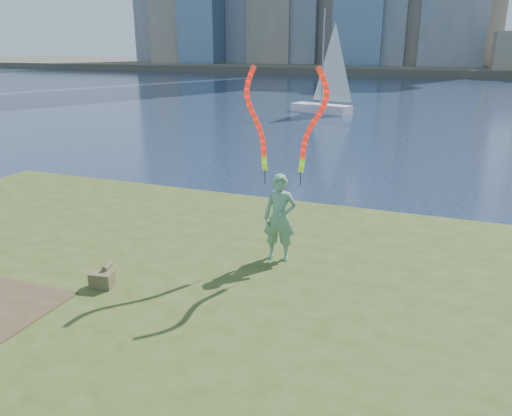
% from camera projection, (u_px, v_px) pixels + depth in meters
% --- Properties ---
extents(ground, '(320.00, 320.00, 0.00)m').
position_uv_depth(ground, '(161.00, 297.00, 10.35)').
color(ground, '#18243C').
rests_on(ground, ground).
extents(grassy_knoll, '(20.00, 18.00, 0.80)m').
position_uv_depth(grassy_knoll, '(86.00, 341.00, 8.22)').
color(grassy_knoll, '#384719').
rests_on(grassy_knoll, ground).
extents(far_shore, '(320.00, 40.00, 1.20)m').
position_uv_depth(far_shore, '(427.00, 68.00, 94.28)').
color(far_shore, '#4D4838').
rests_on(far_shore, ground).
extents(woman_with_ribbons, '(2.09, 0.54, 4.14)m').
position_uv_depth(woman_with_ribbons, '(281.00, 193.00, 9.83)').
color(woman_with_ribbons, '#207A3E').
rests_on(woman_with_ribbons, grassy_knoll).
extents(canvas_bag, '(0.44, 0.49, 0.38)m').
position_uv_depth(canvas_bag, '(102.00, 279.00, 9.01)').
color(canvas_bag, brown).
rests_on(canvas_bag, grassy_knoll).
extents(sailboat, '(4.93, 2.85, 7.48)m').
position_uv_depth(sailboat, '(324.00, 95.00, 37.52)').
color(sailboat, silver).
rests_on(sailboat, ground).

